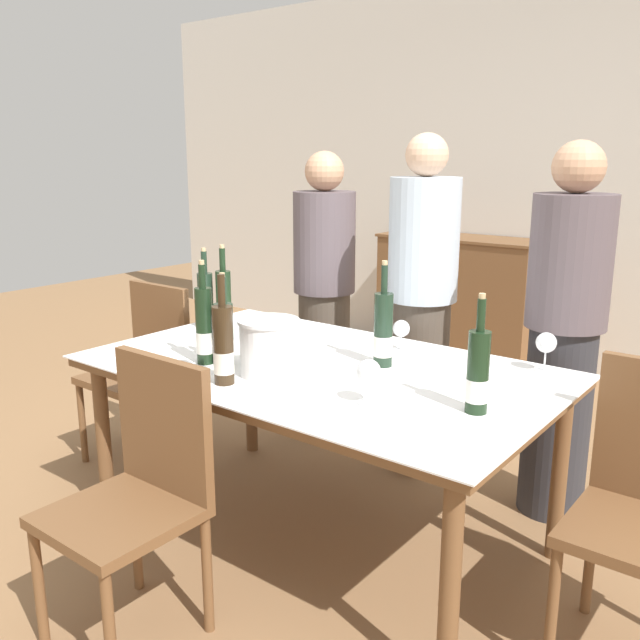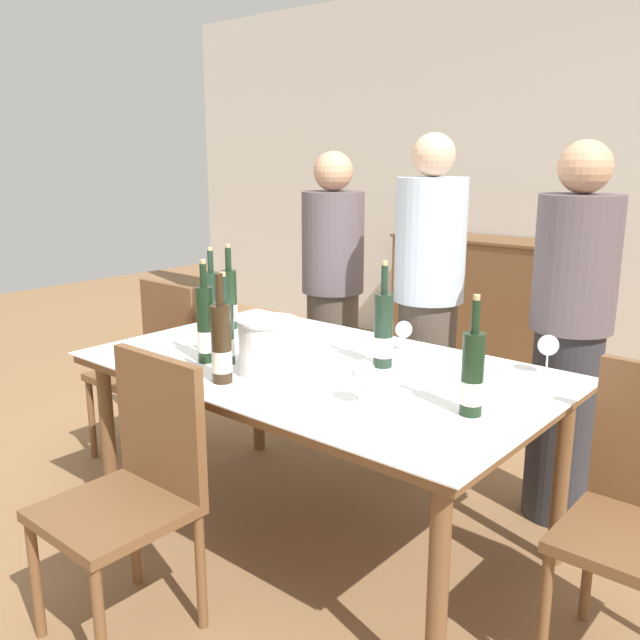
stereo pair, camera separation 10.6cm
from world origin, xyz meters
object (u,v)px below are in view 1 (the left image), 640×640
object	(u,v)px
wine_bottle_0	(224,301)
wine_bottle_3	(383,332)
wine_bottle_2	(478,373)
wine_bottle_5	(224,335)
wine_glass_2	(368,373)
person_host	(324,299)
wine_glass_3	(279,329)
ice_bucket	(269,346)
wine_glass_1	(546,344)
wine_bottle_6	(204,327)
wine_bottle_4	(223,347)
person_guest_right	(564,336)
wine_bottle_1	(206,301)
person_guest_left	(421,308)
wine_glass_0	(401,330)
chair_left_end	(145,360)
dining_table	(320,380)
sideboard_cabinet	(458,298)
chair_near_front	(141,482)

from	to	relation	value
wine_bottle_0	wine_bottle_3	xyz separation A→B (m)	(0.89, -0.02, 0.00)
wine_bottle_2	wine_bottle_5	distance (m)	1.00
wine_glass_2	person_host	bearing A→B (deg)	133.00
wine_glass_3	ice_bucket	bearing A→B (deg)	-56.30
wine_glass_1	wine_bottle_5	bearing A→B (deg)	-146.30
wine_bottle_5	wine_bottle_6	world-z (taller)	wine_bottle_6
wine_bottle_5	wine_glass_1	distance (m)	1.21
wine_bottle_2	wine_bottle_6	distance (m)	1.07
wine_bottle_4	wine_glass_3	world-z (taller)	wine_bottle_4
wine_bottle_3	person_host	bearing A→B (deg)	139.31
wine_bottle_0	wine_bottle_6	distance (m)	0.53
person_host	person_guest_right	distance (m)	1.31
wine_bottle_0	wine_glass_3	size ratio (longest dim) A/B	2.79
wine_glass_1	wine_bottle_1	bearing A→B (deg)	-168.19
person_host	person_guest_left	size ratio (longest dim) A/B	0.95
ice_bucket	wine_glass_0	bearing A→B (deg)	69.04
wine_bottle_3	wine_glass_1	size ratio (longest dim) A/B	2.70
wine_bottle_5	chair_left_end	xyz separation A→B (m)	(-0.90, 0.30, -0.34)
wine_bottle_0	wine_bottle_3	size ratio (longest dim) A/B	0.97
dining_table	wine_bottle_4	world-z (taller)	wine_bottle_4
ice_bucket	wine_glass_2	xyz separation A→B (m)	(0.46, -0.03, -0.01)
wine_bottle_2	wine_bottle_5	xyz separation A→B (m)	(-0.99, -0.13, -0.01)
wine_bottle_2	sideboard_cabinet	bearing A→B (deg)	117.36
sideboard_cabinet	wine_bottle_4	xyz separation A→B (m)	(0.59, -3.02, 0.40)
ice_bucket	wine_bottle_5	size ratio (longest dim) A/B	0.63
wine_glass_2	sideboard_cabinet	bearing A→B (deg)	110.96
wine_bottle_0	wine_bottle_5	size ratio (longest dim) A/B	1.10
dining_table	person_guest_right	bearing A→B (deg)	50.27
wine_glass_1	person_host	bearing A→B (deg)	163.22
wine_glass_2	chair_near_front	bearing A→B (deg)	-133.15
wine_bottle_2	wine_glass_1	distance (m)	0.54
wine_bottle_2	chair_left_end	size ratio (longest dim) A/B	0.43
wine_bottle_1	wine_glass_3	bearing A→B (deg)	-10.42
wine_glass_1	chair_left_end	distance (m)	1.97
wine_glass_3	wine_glass_0	bearing A→B (deg)	40.66
dining_table	wine_glass_0	bearing A→B (deg)	69.23
dining_table	person_host	world-z (taller)	person_host
dining_table	wine_bottle_5	size ratio (longest dim) A/B	5.00
wine_bottle_3	wine_bottle_6	distance (m)	0.69
chair_left_end	person_guest_left	bearing A→B (deg)	32.11
ice_bucket	person_guest_left	world-z (taller)	person_guest_left
wine_bottle_4	wine_glass_3	xyz separation A→B (m)	(-0.10, 0.42, -0.04)
wine_bottle_1	wine_glass_1	distance (m)	1.53
sideboard_cabinet	wine_bottle_3	distance (m)	2.69
wine_glass_3	person_guest_right	distance (m)	1.19
dining_table	wine_glass_3	xyz separation A→B (m)	(-0.24, 0.04, 0.16)
wine_glass_0	chair_near_front	world-z (taller)	chair_near_front
wine_glass_0	wine_glass_3	world-z (taller)	wine_glass_3
dining_table	wine_glass_1	world-z (taller)	wine_glass_1
wine_bottle_4	wine_bottle_6	xyz separation A→B (m)	(-0.23, 0.12, 0.01)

